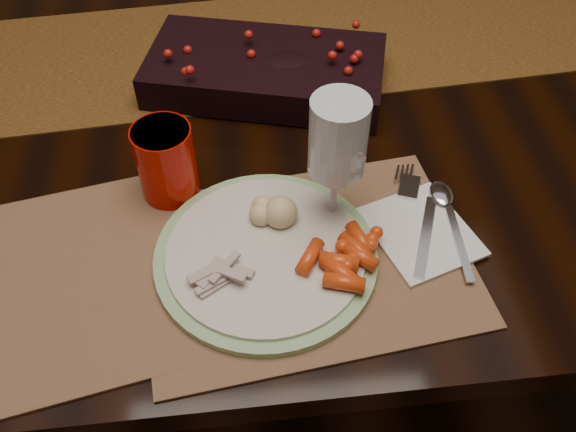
{
  "coord_description": "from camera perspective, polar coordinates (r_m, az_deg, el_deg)",
  "views": [
    {
      "loc": [
        -0.08,
        -0.77,
        1.35
      ],
      "look_at": [
        -0.02,
        -0.29,
        0.8
      ],
      "focal_mm": 38.0,
      "sensor_mm": 36.0,
      "label": 1
    }
  ],
  "objects": [
    {
      "name": "table_runner",
      "position": [
        1.11,
        1.31,
        15.95
      ],
      "size": [
        1.65,
        0.45,
        0.0
      ],
      "primitive_type": "cube",
      "rotation": [
        0.0,
        0.0,
        0.07
      ],
      "color": "#56380C",
      "rests_on": "dining_table"
    },
    {
      "name": "spoon",
      "position": [
        0.81,
        15.2,
        -0.94
      ],
      "size": [
        0.04,
        0.15,
        0.0
      ],
      "primitive_type": null,
      "rotation": [
        0.0,
        0.0,
        -0.06
      ],
      "color": "silver",
      "rests_on": "napkin"
    },
    {
      "name": "dining_table",
      "position": [
        1.25,
        -0.36,
        -2.97
      ],
      "size": [
        1.8,
        1.0,
        0.75
      ],
      "primitive_type": "cube",
      "color": "black",
      "rests_on": "floor"
    },
    {
      "name": "dinner_plate",
      "position": [
        0.75,
        -2.09,
        -3.62
      ],
      "size": [
        0.32,
        0.32,
        0.02
      ],
      "primitive_type": "cylinder",
      "rotation": [
        0.0,
        0.0,
        -0.16
      ],
      "color": "beige",
      "rests_on": "placemat_main"
    },
    {
      "name": "placemat_main",
      "position": [
        0.76,
        1.67,
        -4.07
      ],
      "size": [
        0.43,
        0.34,
        0.0
      ],
      "primitive_type": "cube",
      "rotation": [
        0.0,
        0.0,
        0.11
      ],
      "color": "#97683F",
      "rests_on": "dining_table"
    },
    {
      "name": "wine_glass",
      "position": [
        0.73,
        4.51,
        4.67
      ],
      "size": [
        0.08,
        0.08,
        0.19
      ],
      "primitive_type": null,
      "rotation": [
        0.0,
        0.0,
        0.19
      ],
      "color": "#B1BABF",
      "rests_on": "dining_table"
    },
    {
      "name": "napkin",
      "position": [
        0.8,
        12.32,
        -1.43
      ],
      "size": [
        0.15,
        0.17,
        0.0
      ],
      "primitive_type": "cube",
      "rotation": [
        0.0,
        0.0,
        0.32
      ],
      "color": "silver",
      "rests_on": "placemat_main"
    },
    {
      "name": "floor",
      "position": [
        1.56,
        -0.29,
        -11.54
      ],
      "size": [
        5.0,
        5.0,
        0.0
      ],
      "primitive_type": "plane",
      "color": "black",
      "rests_on": "ground"
    },
    {
      "name": "baby_carrots",
      "position": [
        0.73,
        3.62,
        -3.78
      ],
      "size": [
        0.14,
        0.12,
        0.02
      ],
      "primitive_type": null,
      "rotation": [
        0.0,
        0.0,
        0.3
      ],
      "color": "red",
      "rests_on": "dinner_plate"
    },
    {
      "name": "red_cup",
      "position": [
        0.81,
        -11.33,
        4.99
      ],
      "size": [
        0.09,
        0.09,
        0.11
      ],
      "primitive_type": "cylinder",
      "rotation": [
        0.0,
        0.0,
        -0.13
      ],
      "color": "#B60C00",
      "rests_on": "placemat_main"
    },
    {
      "name": "fork",
      "position": [
        0.8,
        12.37,
        -0.61
      ],
      "size": [
        0.09,
        0.17,
        0.0
      ],
      "primitive_type": null,
      "rotation": [
        0.0,
        0.0,
        -0.38
      ],
      "color": "silver",
      "rests_on": "napkin"
    },
    {
      "name": "mashed_potatoes",
      "position": [
        0.77,
        -1.64,
        1.42
      ],
      "size": [
        0.09,
        0.09,
        0.04
      ],
      "primitive_type": null,
      "rotation": [
        0.0,
        0.0,
        -0.23
      ],
      "color": "#CEB789",
      "rests_on": "dinner_plate"
    },
    {
      "name": "turkey_shreds",
      "position": [
        0.72,
        -6.55,
        -5.26
      ],
      "size": [
        0.08,
        0.07,
        0.02
      ],
      "primitive_type": null,
      "rotation": [
        0.0,
        0.0,
        0.12
      ],
      "color": "tan",
      "rests_on": "dinner_plate"
    },
    {
      "name": "placemat_second",
      "position": [
        0.8,
        -25.29,
        -6.99
      ],
      "size": [
        0.47,
        0.38,
        0.0
      ],
      "primitive_type": "cube",
      "rotation": [
        0.0,
        0.0,
        0.19
      ],
      "color": "#92664F",
      "rests_on": "dining_table"
    },
    {
      "name": "centerpiece",
      "position": [
        0.99,
        -2.12,
        13.85
      ],
      "size": [
        0.4,
        0.28,
        0.07
      ],
      "primitive_type": null,
      "rotation": [
        0.0,
        0.0,
        -0.27
      ],
      "color": "black",
      "rests_on": "table_runner"
    }
  ]
}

